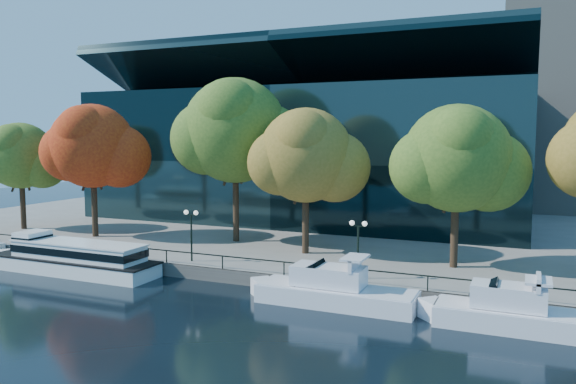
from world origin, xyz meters
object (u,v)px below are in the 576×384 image
at_px(cruiser_near, 329,289).
at_px(tree_3, 307,157).
at_px(tree_4, 459,161).
at_px(lamp_1, 191,224).
at_px(tree_1, 93,148).
at_px(cruiser_far, 508,311).
at_px(tour_boat, 70,256).
at_px(tree_2, 237,133).
at_px(lamp_2, 358,236).
at_px(tree_0, 21,157).

relative_size(cruiser_near, tree_3, 0.94).
relative_size(tree_4, lamp_1, 3.02).
bearing_deg(lamp_1, cruiser_near, -15.43).
xyz_separation_m(tree_1, tree_3, (21.82, 0.88, -0.62)).
relative_size(cruiser_near, tree_1, 0.88).
height_order(cruiser_far, tree_1, tree_1).
height_order(tour_boat, tree_2, tree_2).
relative_size(cruiser_near, tree_2, 0.75).
xyz_separation_m(tree_3, lamp_1, (-7.27, -6.30, -5.06)).
bearing_deg(tree_1, lamp_2, -10.92).
relative_size(tree_0, lamp_1, 2.78).
bearing_deg(lamp_2, lamp_1, 180.00).
bearing_deg(tour_boat, tree_3, 31.15).
bearing_deg(tree_4, tour_boat, -161.29).
relative_size(tour_boat, cruiser_near, 1.41).
bearing_deg(cruiser_far, tree_4, 112.29).
xyz_separation_m(tree_1, lamp_2, (28.08, -5.42, -5.68)).
relative_size(tour_boat, tree_4, 1.32).
bearing_deg(lamp_1, tree_0, 166.45).
relative_size(cruiser_near, tree_4, 0.94).
height_order(tree_2, tree_3, tree_2).
height_order(tree_1, tree_3, tree_1).
xyz_separation_m(tree_3, tree_4, (12.08, -0.25, -0.05)).
bearing_deg(tree_3, cruiser_near, -61.08).
distance_m(tree_1, tree_4, 33.91).
xyz_separation_m(cruiser_near, tree_1, (-27.23, 8.92, 8.64)).
distance_m(tour_boat, tree_3, 20.60).
bearing_deg(lamp_1, tour_boat, -158.49).
relative_size(cruiser_far, tree_4, 0.81).
relative_size(cruiser_far, lamp_2, 2.45).
distance_m(tree_0, tree_3, 32.10).
distance_m(cruiser_far, tree_1, 40.01).
distance_m(tree_4, lamp_2, 9.78).
bearing_deg(lamp_2, tree_1, 169.08).
distance_m(tour_boat, tree_2, 17.84).
height_order(tree_0, lamp_1, tree_0).
xyz_separation_m(tour_boat, cruiser_far, (32.46, -0.26, -0.27)).
height_order(tour_boat, tree_0, tree_0).
relative_size(tour_boat, cruiser_far, 1.62).
distance_m(tour_boat, lamp_1, 10.11).
xyz_separation_m(cruiser_far, tree_3, (-16.13, 10.14, 8.02)).
bearing_deg(cruiser_near, tree_4, 55.09).
distance_m(tree_3, lamp_2, 10.22).
relative_size(tree_1, tree_4, 1.06).
xyz_separation_m(cruiser_far, lamp_1, (-23.40, 3.84, 2.96)).
bearing_deg(lamp_2, tree_3, 134.83).
bearing_deg(tree_2, tree_0, -173.51).
bearing_deg(tree_1, cruiser_near, -18.14).
bearing_deg(tree_0, tree_3, 0.56).
bearing_deg(lamp_1, cruiser_far, -9.31).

